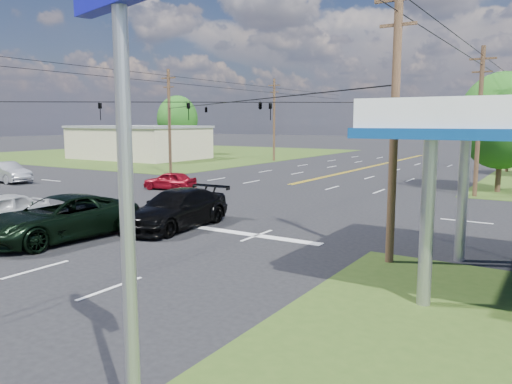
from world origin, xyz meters
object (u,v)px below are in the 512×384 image
Objects in this scene: pole_nw at (169,121)px; polesign_se at (121,45)px; retail_nw at (139,143)px; pickup_dkgreen at (60,218)px; suv_black at (177,209)px; pole_ne at (479,120)px; tree_far_l at (178,119)px; tree_right_a at (502,121)px; pole_right_far at (510,118)px; pole_se at (395,118)px; pole_left_far at (274,119)px; sedan_silver at (7,172)px.

polesign_se is at bearing -48.98° from pole_nw.
retail_nw is 46.30m from pickup_dkgreen.
pickup_dkgreen is at bearing -122.82° from suv_black.
pole_ne is 1.09× the size of tree_far_l.
tree_right_a is 28.53m from pickup_dkgreen.
polesign_se reaches higher than retail_nw.
pole_right_far is at bearing 90.00° from polesign_se.
tree_right_a reaches higher than pickup_dkgreen.
pole_nw and pole_ne have the same top height.
pole_se is 1.47× the size of pickup_dkgreen.
pole_left_far is 55.37m from polesign_se.
pole_ne is at bearing 64.79° from pickup_dkgreen.
tree_far_l is 1.18× the size of polesign_se.
pole_left_far is at bearing 125.10° from pole_se.
polesign_se is at bearing -44.92° from retail_nw.
tree_right_a is at bearing 6.34° from pole_nw.
sedan_silver is (12.09, -34.61, -4.38)m from tree_far_l.
pickup_dkgreen is 15.65m from polesign_se.
pickup_dkgreen is (-12.50, -40.82, -4.27)m from pole_right_far.
pole_ne is at bearing -36.16° from pole_left_far.
tree_far_l reaches higher than tree_right_a.
sedan_silver is (-32.91, -30.61, -4.35)m from pole_right_far.
pole_left_far and pole_right_far have the same top height.
pole_ne is 3.16m from tree_right_a.
pole_left_far is at bearing -11.89° from tree_far_l.
tree_far_l reaches higher than pickup_dkgreen.
pole_right_far is 48.89m from polesign_se.
pole_ne is at bearing -66.81° from sedan_silver.
retail_nw is 2.69× the size of suv_black.
pole_nw is at bearing -37.41° from retail_nw.
tree_far_l reaches higher than suv_black.
sedan_silver is at bearing -137.07° from pole_right_far.
pole_left_far is 31.39m from tree_right_a.
pickup_dkgreen is at bearing -48.78° from retail_nw.
polesign_se is (43.00, -42.89, 3.77)m from retail_nw.
pole_right_far is 2.03× the size of sedan_silver.
retail_nw is at bearing 135.08° from polesign_se.
pole_right_far is 1.35× the size of polesign_se.
polesign_se reaches higher than pickup_dkgreen.
suv_black is at bearing -100.66° from sedan_silver.
pole_ne is 20.56m from suv_black.
retail_nw is 10.69m from tree_far_l.
pole_se reaches higher than polesign_se.
pole_se is 33.78m from sedan_silver.
polesign_se is at bearing -61.99° from pole_left_far.
pole_left_far reaches higher than tree_far_l.
pole_ne is 29.90m from polesign_se.
tree_far_l is at bearing 23.00° from sedan_silver.
pole_nw reaches higher than tree_right_a.
polesign_se is at bearing -28.24° from pickup_dkgreen.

